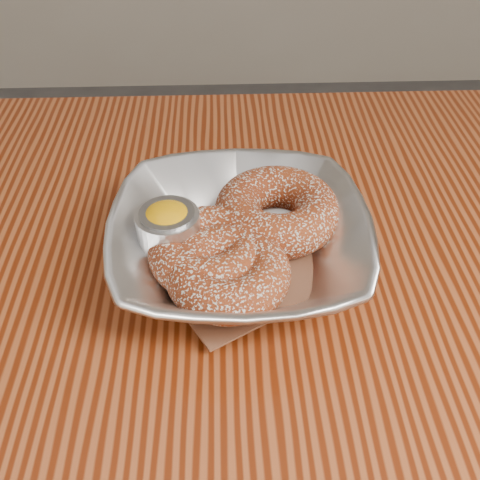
{
  "coord_description": "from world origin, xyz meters",
  "views": [
    {
      "loc": [
        -0.04,
        -0.28,
        1.09
      ],
      "look_at": [
        -0.03,
        0.07,
        0.78
      ],
      "focal_mm": 42.0,
      "sensor_mm": 36.0,
      "label": 1
    }
  ],
  "objects_px": {
    "table": "(275,402)",
    "donut_extra": "(209,251)",
    "donut_back": "(277,210)",
    "ramekin": "(169,232)",
    "donut_front": "(228,273)",
    "serving_bowl": "(240,243)"
  },
  "relations": [
    {
      "from": "table",
      "to": "donut_extra",
      "type": "xyz_separation_m",
      "value": [
        -0.05,
        0.06,
        0.13
      ]
    },
    {
      "from": "donut_extra",
      "to": "donut_back",
      "type": "bearing_deg",
      "value": 39.28
    },
    {
      "from": "table",
      "to": "ramekin",
      "type": "xyz_separation_m",
      "value": [
        -0.09,
        0.08,
        0.13
      ]
    },
    {
      "from": "table",
      "to": "donut_front",
      "type": "bearing_deg",
      "value": 136.27
    },
    {
      "from": "serving_bowl",
      "to": "donut_front",
      "type": "height_order",
      "value": "serving_bowl"
    },
    {
      "from": "serving_bowl",
      "to": "table",
      "type": "bearing_deg",
      "value": -68.93
    },
    {
      "from": "ramekin",
      "to": "donut_front",
      "type": "bearing_deg",
      "value": -41.66
    },
    {
      "from": "donut_back",
      "to": "ramekin",
      "type": "distance_m",
      "value": 0.1
    },
    {
      "from": "donut_extra",
      "to": "ramekin",
      "type": "bearing_deg",
      "value": 152.28
    },
    {
      "from": "table",
      "to": "donut_back",
      "type": "distance_m",
      "value": 0.17
    },
    {
      "from": "serving_bowl",
      "to": "donut_extra",
      "type": "distance_m",
      "value": 0.03
    },
    {
      "from": "serving_bowl",
      "to": "donut_front",
      "type": "relative_size",
      "value": 2.17
    },
    {
      "from": "table",
      "to": "donut_back",
      "type": "xyz_separation_m",
      "value": [
        0.01,
        0.11,
        0.13
      ]
    },
    {
      "from": "serving_bowl",
      "to": "ramekin",
      "type": "distance_m",
      "value": 0.06
    },
    {
      "from": "donut_extra",
      "to": "ramekin",
      "type": "distance_m",
      "value": 0.04
    },
    {
      "from": "donut_back",
      "to": "donut_front",
      "type": "height_order",
      "value": "donut_back"
    },
    {
      "from": "serving_bowl",
      "to": "donut_extra",
      "type": "height_order",
      "value": "serving_bowl"
    },
    {
      "from": "table",
      "to": "ramekin",
      "type": "relative_size",
      "value": 22.45
    },
    {
      "from": "donut_extra",
      "to": "donut_front",
      "type": "bearing_deg",
      "value": -59.42
    },
    {
      "from": "donut_back",
      "to": "ramekin",
      "type": "height_order",
      "value": "ramekin"
    },
    {
      "from": "serving_bowl",
      "to": "donut_back",
      "type": "xyz_separation_m",
      "value": [
        0.03,
        0.04,
        0.0
      ]
    },
    {
      "from": "table",
      "to": "ramekin",
      "type": "height_order",
      "value": "ramekin"
    }
  ]
}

